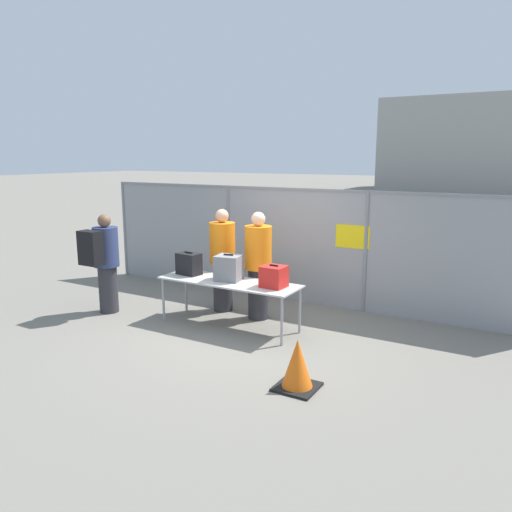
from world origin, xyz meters
TOP-DOWN VIEW (x-y plane):
  - ground_plane at (0.00, 0.00)m, footprint 120.00×120.00m
  - fence_section at (0.01, 1.87)m, footprint 8.39×0.07m
  - inspection_table at (-0.20, 0.06)m, footprint 2.28×0.72m
  - suitcase_black at (-1.01, 0.10)m, footprint 0.41×0.29m
  - suitcase_grey at (-0.23, 0.10)m, footprint 0.44×0.41m
  - suitcase_red at (0.57, 0.09)m, footprint 0.35×0.33m
  - traveler_hooded at (-2.42, -0.40)m, footprint 0.42×0.65m
  - security_worker_near at (-0.01, 0.65)m, footprint 0.44×0.44m
  - security_worker_far at (-0.77, 0.74)m, footprint 0.44×0.44m
  - utility_trailer at (1.64, 4.48)m, footprint 4.01×2.20m
  - distant_hangar at (-0.21, 35.47)m, footprint 14.19×8.77m
  - traffic_cone at (1.64, -1.33)m, footprint 0.48×0.48m

SIDE VIEW (x-z plane):
  - ground_plane at x=0.00m, z-range 0.00..0.00m
  - traffic_cone at x=1.64m, z-range -0.02..0.58m
  - utility_trailer at x=1.64m, z-range 0.06..0.80m
  - inspection_table at x=-0.20m, z-range 0.32..1.06m
  - suitcase_red at x=0.57m, z-range 0.73..1.07m
  - security_worker_far at x=-0.77m, z-range 0.03..1.80m
  - security_worker_near at x=-0.01m, z-range 0.03..1.80m
  - suitcase_black at x=-1.01m, z-range 0.73..1.11m
  - traveler_hooded at x=-2.42m, z-range 0.08..1.78m
  - suitcase_grey at x=-0.23m, z-range 0.73..1.15m
  - fence_section at x=0.01m, z-range 0.05..2.14m
  - distant_hangar at x=-0.21m, z-range 0.00..6.78m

